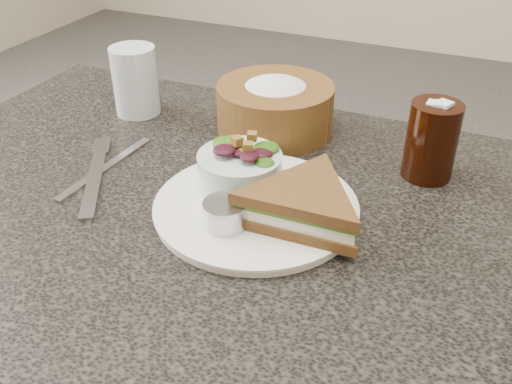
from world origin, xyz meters
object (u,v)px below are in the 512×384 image
object	(u,v)px
salad_bowl	(240,165)
cola_glass	(432,137)
sandwich	(304,205)
dressing_ramekin	(225,214)
dining_table	(220,379)
bread_basket	(275,100)
water_glass	(135,81)
dinner_plate	(256,207)

from	to	relation	value
salad_bowl	cola_glass	size ratio (longest dim) A/B	0.93
sandwich	cola_glass	xyz separation A→B (m)	(0.12, 0.20, 0.03)
sandwich	salad_bowl	bearing A→B (deg)	155.98
salad_bowl	dressing_ramekin	world-z (taller)	salad_bowl
dining_table	bread_basket	world-z (taller)	bread_basket
sandwich	cola_glass	world-z (taller)	cola_glass
sandwich	salad_bowl	size ratio (longest dim) A/B	1.62
bread_basket	dining_table	bearing A→B (deg)	-90.65
bread_basket	water_glass	distance (m)	0.25
salad_bowl	bread_basket	distance (m)	0.20
dining_table	dressing_ramekin	bearing A→B (deg)	-48.62
dining_table	salad_bowl	size ratio (longest dim) A/B	8.66
salad_bowl	bread_basket	world-z (taller)	bread_basket
bread_basket	dressing_ramekin	bearing A→B (deg)	-80.03
dinner_plate	bread_basket	xyz separation A→B (m)	(-0.07, 0.23, 0.05)
dining_table	cola_glass	bearing A→B (deg)	35.03
sandwich	water_glass	xyz separation A→B (m)	(-0.39, 0.21, 0.02)
salad_bowl	bread_basket	bearing A→B (deg)	98.21
dinner_plate	salad_bowl	size ratio (longest dim) A/B	2.31
sandwich	water_glass	bearing A→B (deg)	149.70
dining_table	salad_bowl	distance (m)	0.42
water_glass	dressing_ramekin	bearing A→B (deg)	-40.88
sandwich	bread_basket	size ratio (longest dim) A/B	0.98
salad_bowl	sandwich	bearing A→B (deg)	-22.69
bread_basket	cola_glass	distance (m)	0.26
sandwich	salad_bowl	distance (m)	0.12
dressing_ramekin	water_glass	distance (m)	0.40
dining_table	dressing_ramekin	world-z (taller)	dressing_ramekin
water_glass	cola_glass	bearing A→B (deg)	-1.89
salad_bowl	bread_basket	size ratio (longest dim) A/B	0.60
bread_basket	cola_glass	size ratio (longest dim) A/B	1.53
salad_bowl	dressing_ramekin	xyz separation A→B (m)	(0.02, -0.09, -0.02)
dressing_ramekin	salad_bowl	bearing A→B (deg)	103.73
salad_bowl	dressing_ramekin	distance (m)	0.10
dinner_plate	bread_basket	size ratio (longest dim) A/B	1.40
salad_bowl	cola_glass	distance (m)	0.27
bread_basket	salad_bowl	bearing A→B (deg)	-81.79
sandwich	cola_glass	size ratio (longest dim) A/B	1.50
sandwich	dinner_plate	bearing A→B (deg)	168.38
bread_basket	cola_glass	world-z (taller)	cola_glass
sandwich	dressing_ramekin	world-z (taller)	sandwich
cola_glass	sandwich	bearing A→B (deg)	-121.50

